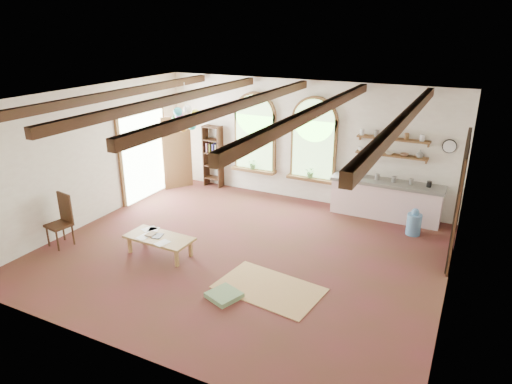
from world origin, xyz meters
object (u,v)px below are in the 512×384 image
Objects in this scene: coffee_table at (159,239)px; side_chair at (61,231)px; balloon_cluster at (186,119)px; kitchen_counter at (385,199)px.

side_chair is at bearing -164.83° from coffee_table.
coffee_table is 3.31m from balloon_cluster.
side_chair reaches higher than kitchen_counter.
side_chair is (-5.95, -4.63, -0.14)m from kitchen_counter.
coffee_table is 1.26× the size of side_chair.
coffee_table is 2.25m from side_chair.
balloon_cluster reaches higher than coffee_table.
kitchen_counter is 2.36× the size of balloon_cluster.
kitchen_counter is at bearing 47.00° from coffee_table.
kitchen_counter is 1.86× the size of coffee_table.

